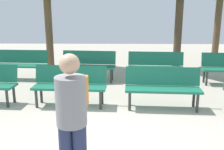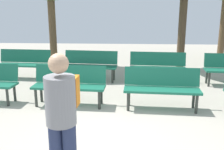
{
  "view_description": "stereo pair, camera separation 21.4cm",
  "coord_description": "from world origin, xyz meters",
  "px_view_note": "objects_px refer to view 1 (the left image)",
  "views": [
    {
      "loc": [
        0.13,
        -3.83,
        2.11
      ],
      "look_at": [
        0.0,
        2.22,
        0.55
      ],
      "focal_mm": 41.72,
      "sensor_mm": 36.0,
      "label": 1
    },
    {
      "loc": [
        0.34,
        -3.83,
        2.11
      ],
      "look_at": [
        0.0,
        2.22,
        0.55
      ],
      "focal_mm": 41.72,
      "sensor_mm": 36.0,
      "label": 2
    }
  ],
  "objects_px": {
    "visitor_with_backpack": "(72,116)",
    "bench_r1_c2": "(156,65)",
    "bench_r1_c0": "(21,63)",
    "bench_r0_c2": "(163,85)",
    "bench_r1_c1": "(88,64)",
    "bench_r0_c1": "(70,83)"
  },
  "relations": [
    {
      "from": "bench_r0_c2",
      "to": "visitor_with_backpack",
      "type": "height_order",
      "value": "visitor_with_backpack"
    },
    {
      "from": "bench_r1_c2",
      "to": "visitor_with_backpack",
      "type": "relative_size",
      "value": 0.99
    },
    {
      "from": "bench_r0_c1",
      "to": "visitor_with_backpack",
      "type": "xyz_separation_m",
      "value": [
        0.54,
        -2.8,
        0.43
      ]
    },
    {
      "from": "bench_r0_c2",
      "to": "bench_r1_c0",
      "type": "distance_m",
      "value": 4.53
    },
    {
      "from": "bench_r1_c0",
      "to": "bench_r1_c1",
      "type": "xyz_separation_m",
      "value": [
        2.06,
        -0.12,
        0.0
      ]
    },
    {
      "from": "bench_r1_c0",
      "to": "bench_r0_c2",
      "type": "bearing_deg",
      "value": -27.63
    },
    {
      "from": "visitor_with_backpack",
      "to": "bench_r1_c0",
      "type": "bearing_deg",
      "value": -61.35
    },
    {
      "from": "bench_r1_c1",
      "to": "visitor_with_backpack",
      "type": "height_order",
      "value": "visitor_with_backpack"
    },
    {
      "from": "bench_r0_c2",
      "to": "bench_r0_c1",
      "type": "bearing_deg",
      "value": 179.46
    },
    {
      "from": "bench_r0_c2",
      "to": "bench_r1_c0",
      "type": "relative_size",
      "value": 1.0
    },
    {
      "from": "bench_r0_c1",
      "to": "bench_r1_c0",
      "type": "distance_m",
      "value": 2.88
    },
    {
      "from": "bench_r0_c1",
      "to": "bench_r0_c2",
      "type": "relative_size",
      "value": 1.0
    },
    {
      "from": "bench_r1_c1",
      "to": "bench_r1_c2",
      "type": "height_order",
      "value": "same"
    },
    {
      "from": "visitor_with_backpack",
      "to": "bench_r1_c1",
      "type": "bearing_deg",
      "value": -83.07
    },
    {
      "from": "bench_r0_c2",
      "to": "visitor_with_backpack",
      "type": "relative_size",
      "value": 0.98
    },
    {
      "from": "bench_r1_c1",
      "to": "bench_r0_c1",
      "type": "bearing_deg",
      "value": -89.94
    },
    {
      "from": "bench_r1_c1",
      "to": "visitor_with_backpack",
      "type": "xyz_separation_m",
      "value": [
        0.36,
        -4.86,
        0.43
      ]
    },
    {
      "from": "bench_r0_c1",
      "to": "bench_r1_c0",
      "type": "xyz_separation_m",
      "value": [
        -1.88,
        2.18,
        0.0
      ]
    },
    {
      "from": "visitor_with_backpack",
      "to": "bench_r1_c2",
      "type": "bearing_deg",
      "value": -106.25
    },
    {
      "from": "bench_r0_c2",
      "to": "bench_r1_c0",
      "type": "bearing_deg",
      "value": 152.42
    },
    {
      "from": "bench_r1_c1",
      "to": "bench_r1_c2",
      "type": "distance_m",
      "value": 1.98
    },
    {
      "from": "bench_r1_c0",
      "to": "bench_r1_c2",
      "type": "xyz_separation_m",
      "value": [
        4.04,
        -0.26,
        0.0
      ]
    }
  ]
}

